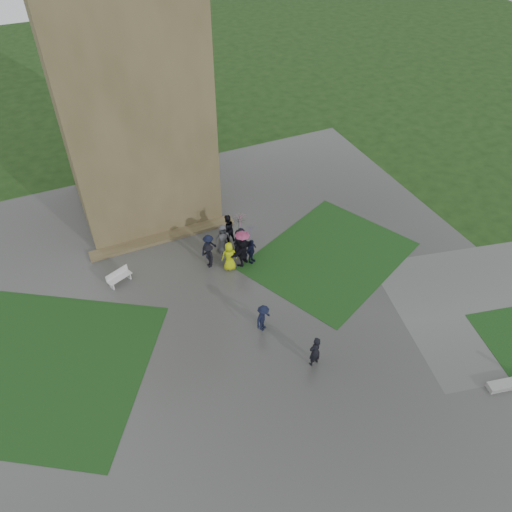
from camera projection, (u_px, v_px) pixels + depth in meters
name	position (u px, v px, depth m)	size (l,w,h in m)	color
ground	(228.00, 369.00, 23.45)	(120.00, 120.00, 0.00)	black
plaza	(213.00, 339.00, 24.81)	(34.00, 34.00, 0.02)	#393936
lawn_inset_left	(30.00, 366.00, 23.55)	(11.00, 9.00, 0.01)	#133412
lawn_inset_right	(330.00, 256.00, 29.47)	(9.00, 7.00, 0.01)	#133412
tower	(122.00, 69.00, 27.77)	(8.00, 8.00, 18.00)	brown
tower_plinth	(164.00, 237.00, 30.62)	(9.00, 0.80, 0.22)	brown
bench	(119.00, 277.00, 27.53)	(1.47, 0.97, 0.82)	silver
visitor_cluster	(234.00, 242.00, 28.66)	(3.33, 3.32, 2.58)	black
pedestrian_mid	(263.00, 318.00, 24.77)	(1.03, 0.53, 1.60)	black
pedestrian_near	(315.00, 351.00, 23.10)	(0.66, 0.43, 1.81)	black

